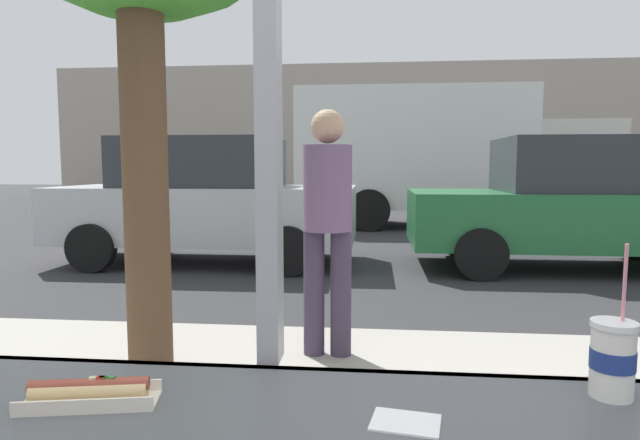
{
  "coord_description": "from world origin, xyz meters",
  "views": [
    {
      "loc": [
        0.24,
        -1.14,
        1.38
      ],
      "look_at": [
        -0.19,
        3.13,
        0.96
      ],
      "focal_mm": 30.46,
      "sensor_mm": 36.0,
      "label": 1
    }
  ],
  "objects_px": {
    "soda_cup_right": "(613,358)",
    "pedestrian": "(327,216)",
    "parked_car_silver": "(206,200)",
    "parked_car_green": "(573,204)",
    "box_truck": "(442,154)",
    "hotdog_tray_near": "(90,393)"
  },
  "relations": [
    {
      "from": "soda_cup_right",
      "to": "pedestrian",
      "type": "height_order",
      "value": "pedestrian"
    },
    {
      "from": "soda_cup_right",
      "to": "parked_car_silver",
      "type": "relative_size",
      "value": 0.07
    },
    {
      "from": "parked_car_silver",
      "to": "parked_car_green",
      "type": "height_order",
      "value": "parked_car_silver"
    },
    {
      "from": "parked_car_silver",
      "to": "box_truck",
      "type": "height_order",
      "value": "box_truck"
    },
    {
      "from": "parked_car_silver",
      "to": "pedestrian",
      "type": "height_order",
      "value": "parked_car_silver"
    },
    {
      "from": "parked_car_green",
      "to": "hotdog_tray_near",
      "type": "bearing_deg",
      "value": -115.75
    },
    {
      "from": "soda_cup_right",
      "to": "parked_car_green",
      "type": "height_order",
      "value": "parked_car_green"
    },
    {
      "from": "box_truck",
      "to": "pedestrian",
      "type": "xyz_separation_m",
      "value": [
        -1.83,
        -9.13,
        -0.62
      ]
    },
    {
      "from": "parked_car_green",
      "to": "pedestrian",
      "type": "distance_m",
      "value": 4.98
    },
    {
      "from": "soda_cup_right",
      "to": "hotdog_tray_near",
      "type": "bearing_deg",
      "value": -172.3
    },
    {
      "from": "hotdog_tray_near",
      "to": "parked_car_silver",
      "type": "relative_size",
      "value": 0.06
    },
    {
      "from": "hotdog_tray_near",
      "to": "parked_car_silver",
      "type": "bearing_deg",
      "value": 105.75
    },
    {
      "from": "hotdog_tray_near",
      "to": "parked_car_green",
      "type": "bearing_deg",
      "value": 64.25
    },
    {
      "from": "hotdog_tray_near",
      "to": "parked_car_silver",
      "type": "height_order",
      "value": "parked_car_silver"
    },
    {
      "from": "soda_cup_right",
      "to": "box_truck",
      "type": "relative_size",
      "value": 0.04
    },
    {
      "from": "parked_car_green",
      "to": "box_truck",
      "type": "xyz_separation_m",
      "value": [
        -1.12,
        5.13,
        0.79
      ]
    },
    {
      "from": "parked_car_silver",
      "to": "parked_car_green",
      "type": "distance_m",
      "value": 5.04
    },
    {
      "from": "hotdog_tray_near",
      "to": "parked_car_silver",
      "type": "xyz_separation_m",
      "value": [
        -1.86,
        6.6,
        -0.06
      ]
    },
    {
      "from": "hotdog_tray_near",
      "to": "parked_car_green",
      "type": "relative_size",
      "value": 0.06
    },
    {
      "from": "parked_car_green",
      "to": "box_truck",
      "type": "height_order",
      "value": "box_truck"
    },
    {
      "from": "parked_car_green",
      "to": "box_truck",
      "type": "relative_size",
      "value": 0.61
    },
    {
      "from": "soda_cup_right",
      "to": "parked_car_silver",
      "type": "height_order",
      "value": "parked_car_silver"
    }
  ]
}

